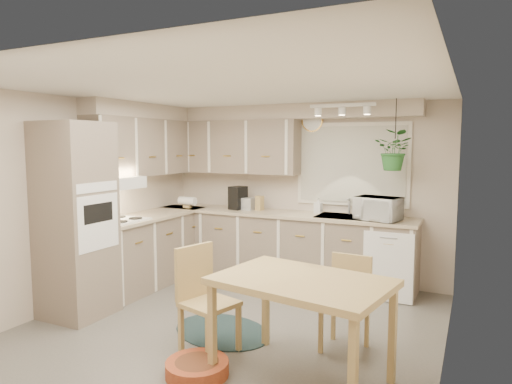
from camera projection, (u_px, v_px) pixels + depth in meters
floor at (230, 329)px, 4.62m from camera, size 4.20×4.20×0.00m
ceiling at (228, 88)px, 4.38m from camera, size 4.20×4.20×0.00m
wall_back at (302, 192)px, 6.38m from camera, size 4.00×0.04×2.40m
wall_front at (51, 260)px, 2.62m from camera, size 4.00×0.04×2.40m
wall_left at (80, 201)px, 5.36m from camera, size 0.04×4.20×2.40m
wall_right at (448, 228)px, 3.64m from camera, size 0.04×4.20×2.40m
base_cab_left at (150, 250)px, 6.10m from camera, size 0.60×1.85×0.90m
base_cab_back at (280, 247)px, 6.28m from camera, size 3.60×0.60×0.90m
counter_left at (150, 216)px, 6.04m from camera, size 0.64×1.89×0.04m
counter_back at (280, 214)px, 6.22m from camera, size 3.64×0.64×0.04m
oven_stack at (76, 220)px, 4.90m from camera, size 0.65×0.65×2.10m
wall_oven_face at (98, 222)px, 4.77m from camera, size 0.02×0.56×0.58m
upper_cab_left at (146, 147)px, 6.12m from camera, size 0.35×2.00×0.75m
upper_cab_back at (233, 147)px, 6.59m from camera, size 2.00×0.35×0.75m
soffit_left at (144, 111)px, 6.08m from camera, size 0.30×2.00×0.20m
soffit_back at (285, 112)px, 6.22m from camera, size 3.60×0.30×0.20m
cooktop at (120, 220)px, 5.52m from camera, size 0.52×0.58×0.02m
range_hood at (117, 183)px, 5.48m from camera, size 0.40×0.60×0.14m
window_blinds at (352, 164)px, 6.01m from camera, size 1.40×0.02×1.00m
window_frame at (352, 164)px, 6.02m from camera, size 1.50×0.02×1.10m
sink at (345, 220)px, 5.84m from camera, size 0.70×0.48×0.10m
dishwasher_front at (388, 267)px, 5.35m from camera, size 0.58×0.02×0.83m
track_light_bar at (342, 105)px, 5.47m from camera, size 0.80×0.04×0.04m
wall_clock at (312, 121)px, 6.19m from camera, size 0.30×0.03×0.30m
dining_table at (301, 330)px, 3.57m from camera, size 1.44×1.08×0.83m
chair_left at (210, 301)px, 4.06m from camera, size 0.55×0.55×0.95m
chair_back at (345, 304)px, 4.11m from camera, size 0.42×0.42×0.85m
braided_rug at (222, 331)px, 4.55m from camera, size 1.25×1.07×0.01m
pet_bed at (197, 368)px, 3.68m from camera, size 0.67×0.67×0.12m
microwave at (378, 206)px, 5.54m from camera, size 0.57×0.41×0.35m
soap_bottle at (318, 209)px, 6.14m from camera, size 0.11×0.22×0.10m
hanging_plant at (395, 155)px, 5.40m from camera, size 0.53×0.57×0.38m
coffee_maker at (238, 198)px, 6.49m from camera, size 0.23×0.26×0.33m
toaster at (244, 204)px, 6.48m from camera, size 0.28×0.16×0.17m
knife_block at (260, 203)px, 6.41m from camera, size 0.11×0.11×0.20m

